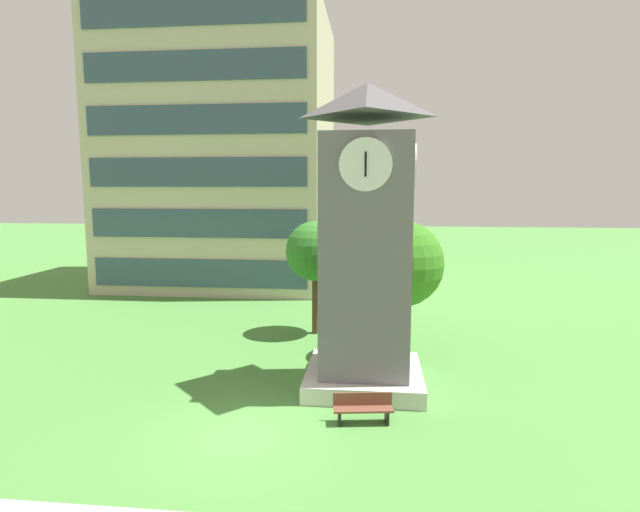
{
  "coord_description": "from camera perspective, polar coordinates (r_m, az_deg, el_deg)",
  "views": [
    {
      "loc": [
        3.71,
        -13.53,
        7.08
      ],
      "look_at": [
        1.7,
        5.19,
        4.53
      ],
      "focal_mm": 28.66,
      "sensor_mm": 36.0,
      "label": 1
    }
  ],
  "objects": [
    {
      "name": "tree_near_tower",
      "position": [
        24.39,
        -0.51,
        0.49
      ],
      "size": [
        2.87,
        2.87,
        5.48
      ],
      "color": "#513823",
      "rests_on": "ground"
    },
    {
      "name": "clock_tower",
      "position": [
        17.87,
        5.11,
        0.07
      ],
      "size": [
        4.09,
        4.09,
        10.54
      ],
      "color": "slate",
      "rests_on": "ground"
    },
    {
      "name": "tree_streetside",
      "position": [
        21.22,
        8.93,
        -0.88
      ],
      "size": [
        3.59,
        3.59,
        5.76
      ],
      "color": "#513823",
      "rests_on": "ground"
    },
    {
      "name": "park_bench",
      "position": [
        16.13,
        4.82,
        -16.54
      ],
      "size": [
        1.85,
        0.73,
        0.88
      ],
      "color": "brown",
      "rests_on": "ground"
    },
    {
      "name": "office_building",
      "position": [
        39.19,
        -10.6,
        11.27
      ],
      "size": [
        15.18,
        12.62,
        19.2
      ],
      "color": "beige",
      "rests_on": "ground"
    },
    {
      "name": "ground_plane",
      "position": [
        15.71,
        -8.71,
        -19.17
      ],
      "size": [
        160.0,
        160.0,
        0.0
      ],
      "primitive_type": "plane",
      "color": "#4C893D"
    }
  ]
}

